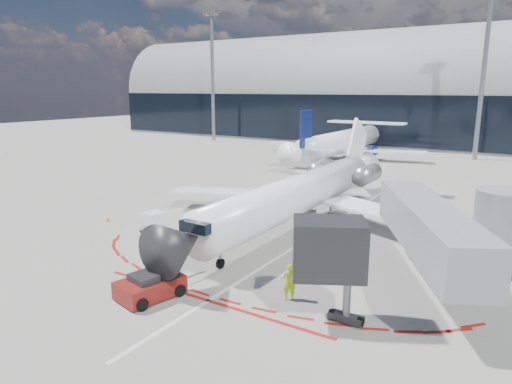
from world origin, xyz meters
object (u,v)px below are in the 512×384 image
Objects in this scene: ramp_worker at (289,282)px; uld_container at (154,223)px; pushback_tug at (150,287)px; regional_jet at (305,191)px.

uld_container is at bearing -58.10° from ramp_worker.
ramp_worker reaches higher than pushback_tug.
pushback_tug is (-0.75, -16.47, -2.02)m from regional_jet.
uld_container is (-8.24, -8.51, -1.81)m from regional_jet.
pushback_tug is 2.76× the size of ramp_worker.
pushback_tug is at bearing -39.28° from uld_container.
ramp_worker is at bearing -10.08° from uld_container.
regional_jet reaches higher than pushback_tug.
pushback_tug is 10.94m from uld_container.
pushback_tug is at bearing -10.22° from ramp_worker.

